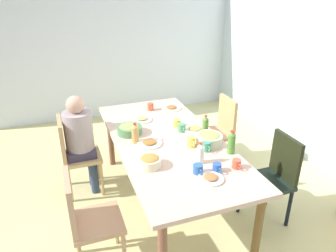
# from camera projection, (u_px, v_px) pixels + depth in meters

# --- Properties ---
(ground_plane) EXTENTS (6.45, 6.45, 0.00)m
(ground_plane) POSITION_uv_depth(u_px,v_px,m) (168.00, 203.00, 3.49)
(ground_plane) COLOR #C4BE83
(wall_left) EXTENTS (0.12, 4.37, 2.60)m
(wall_left) POSITION_uv_depth(u_px,v_px,m) (111.00, 40.00, 5.28)
(wall_left) COLOR silver
(wall_left) RESTS_ON ground_plane
(dining_table) EXTENTS (2.22, 1.02, 0.77)m
(dining_table) POSITION_uv_depth(u_px,v_px,m) (168.00, 146.00, 3.19)
(dining_table) COLOR #CFAA94
(dining_table) RESTS_ON ground_plane
(chair_0) EXTENTS (0.40, 0.40, 0.90)m
(chair_0) POSITION_uv_depth(u_px,v_px,m) (274.00, 174.00, 3.07)
(chair_0) COLOR black
(chair_0) RESTS_ON ground_plane
(chair_1) EXTENTS (0.40, 0.40, 0.90)m
(chair_1) POSITION_uv_depth(u_px,v_px,m) (219.00, 128.00, 4.02)
(chair_1) COLOR tan
(chair_1) RESTS_ON ground_plane
(chair_2) EXTENTS (0.40, 0.40, 0.90)m
(chair_2) POSITION_uv_depth(u_px,v_px,m) (86.00, 217.00, 2.52)
(chair_2) COLOR tan
(chair_2) RESTS_ON ground_plane
(chair_3) EXTENTS (0.40, 0.40, 0.90)m
(chair_3) POSITION_uv_depth(u_px,v_px,m) (74.00, 152.00, 3.47)
(chair_3) COLOR tan
(chair_3) RESTS_ON ground_plane
(person_3) EXTENTS (0.30, 0.30, 1.14)m
(person_3) POSITION_uv_depth(u_px,v_px,m) (80.00, 136.00, 3.42)
(person_3) COLOR #26294C
(person_3) RESTS_ON ground_plane
(plate_0) EXTENTS (0.25, 0.25, 0.04)m
(plate_0) POSITION_uv_depth(u_px,v_px,m) (195.00, 129.00, 3.35)
(plate_0) COLOR white
(plate_0) RESTS_ON dining_table
(plate_1) EXTENTS (0.23, 0.23, 0.04)m
(plate_1) POSITION_uv_depth(u_px,v_px,m) (171.00, 108.00, 3.90)
(plate_1) COLOR beige
(plate_1) RESTS_ON dining_table
(plate_2) EXTENTS (0.21, 0.21, 0.04)m
(plate_2) POSITION_uv_depth(u_px,v_px,m) (211.00, 178.00, 2.53)
(plate_2) COLOR silver
(plate_2) RESTS_ON dining_table
(plate_3) EXTENTS (0.24, 0.24, 0.04)m
(plate_3) POSITION_uv_depth(u_px,v_px,m) (149.00, 143.00, 3.07)
(plate_3) COLOR silver
(plate_3) RESTS_ON dining_table
(plate_4) EXTENTS (0.23, 0.23, 0.04)m
(plate_4) POSITION_uv_depth(u_px,v_px,m) (142.00, 119.00, 3.58)
(plate_4) COLOR silver
(plate_4) RESTS_ON dining_table
(bowl_0) EXTENTS (0.26, 0.26, 0.11)m
(bowl_0) POSITION_uv_depth(u_px,v_px,m) (209.00, 138.00, 3.06)
(bowl_0) COLOR beige
(bowl_0) RESTS_ON dining_table
(bowl_1) EXTENTS (0.25, 0.25, 0.10)m
(bowl_1) POSITION_uv_depth(u_px,v_px,m) (130.00, 129.00, 3.27)
(bowl_1) COLOR #4E8150
(bowl_1) RESTS_ON dining_table
(bowl_2) EXTENTS (0.20, 0.20, 0.10)m
(bowl_2) POSITION_uv_depth(u_px,v_px,m) (150.00, 161.00, 2.70)
(bowl_2) COLOR beige
(bowl_2) RESTS_ON dining_table
(cup_0) EXTENTS (0.12, 0.08, 0.08)m
(cup_0) POSITION_uv_depth(u_px,v_px,m) (182.00, 128.00, 3.32)
(cup_0) COLOR #4B9061
(cup_0) RESTS_ON dining_table
(cup_1) EXTENTS (0.11, 0.07, 0.08)m
(cup_1) POSITION_uv_depth(u_px,v_px,m) (151.00, 107.00, 3.85)
(cup_1) COLOR #D05134
(cup_1) RESTS_ON dining_table
(cup_2) EXTENTS (0.12, 0.08, 0.08)m
(cup_2) POSITION_uv_depth(u_px,v_px,m) (198.00, 169.00, 2.60)
(cup_2) COLOR #2B5D99
(cup_2) RESTS_ON dining_table
(cup_3) EXTENTS (0.12, 0.09, 0.09)m
(cup_3) POSITION_uv_depth(u_px,v_px,m) (206.00, 146.00, 2.94)
(cup_3) COLOR #3D8F69
(cup_3) RESTS_ON dining_table
(cup_4) EXTENTS (0.11, 0.07, 0.08)m
(cup_4) POSITION_uv_depth(u_px,v_px,m) (237.00, 164.00, 2.68)
(cup_4) COLOR #C45237
(cup_4) RESTS_ON dining_table
(cup_5) EXTENTS (0.11, 0.07, 0.07)m
(cup_5) POSITION_uv_depth(u_px,v_px,m) (217.00, 168.00, 2.63)
(cup_5) COLOR #2B51A6
(cup_5) RESTS_ON dining_table
(cup_6) EXTENTS (0.11, 0.08, 0.10)m
(cup_6) POSITION_uv_depth(u_px,v_px,m) (191.00, 142.00, 3.01)
(cup_6) COLOR #E5D050
(cup_6) RESTS_ON dining_table
(cup_7) EXTENTS (0.11, 0.08, 0.08)m
(cup_7) POSITION_uv_depth(u_px,v_px,m) (177.00, 123.00, 3.43)
(cup_7) COLOR #E8BF45
(cup_7) RESTS_ON dining_table
(bottle_0) EXTENTS (0.07, 0.07, 0.20)m
(bottle_0) POSITION_uv_depth(u_px,v_px,m) (205.00, 125.00, 3.25)
(bottle_0) COLOR #537F31
(bottle_0) RESTS_ON dining_table
(bottle_1) EXTENTS (0.07, 0.07, 0.20)m
(bottle_1) POSITION_uv_depth(u_px,v_px,m) (135.00, 133.00, 3.07)
(bottle_1) COLOR tan
(bottle_1) RESTS_ON dining_table
(bottle_2) EXTENTS (0.06, 0.06, 0.20)m
(bottle_2) POSITION_uv_depth(u_px,v_px,m) (200.00, 153.00, 2.73)
(bottle_2) COLOR silver
(bottle_2) RESTS_ON dining_table
(bottle_3) EXTENTS (0.07, 0.07, 0.22)m
(bottle_3) POSITION_uv_depth(u_px,v_px,m) (231.00, 143.00, 2.88)
(bottle_3) COLOR #4B8532
(bottle_3) RESTS_ON dining_table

